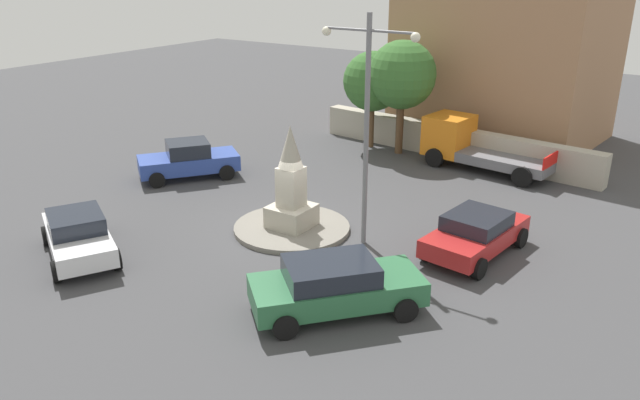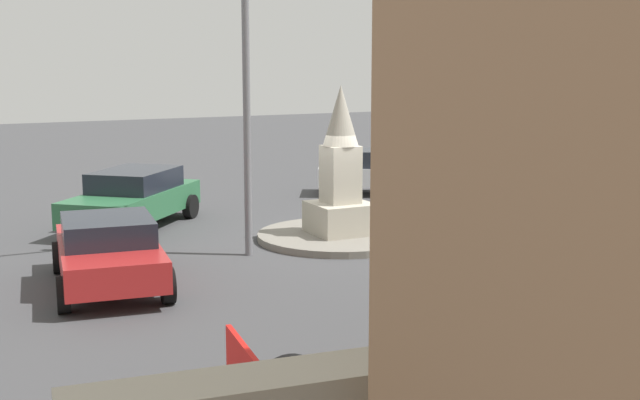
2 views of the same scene
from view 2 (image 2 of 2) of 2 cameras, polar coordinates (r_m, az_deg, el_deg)
name	(u,v)px [view 2 (image 2 of 2)]	position (r m, az deg, el deg)	size (l,w,h in m)	color
ground_plane	(340,239)	(19.71, 1.40, -2.74)	(80.00, 80.00, 0.00)	#424244
traffic_island	(340,236)	(19.69, 1.40, -2.50)	(3.94, 3.94, 0.16)	gray
monument	(340,175)	(19.43, 1.42, 1.73)	(1.37, 1.37, 3.49)	#B2AA99
streetlamp	(246,53)	(17.74, -5.13, 10.06)	(3.20, 0.28, 7.20)	slate
car_white_near_island	(382,171)	(26.15, 4.31, 1.99)	(4.28, 3.36, 1.41)	silver
car_blue_passing	(619,199)	(22.06, 19.92, 0.08)	(3.79, 4.28, 1.56)	#2D479E
car_green_approaching	(133,197)	(21.50, -12.73, 0.18)	(4.27, 4.49, 1.47)	#2D6B42
car_red_parked_right	(109,250)	(16.03, -14.35, -3.39)	(2.41, 4.19, 1.34)	#B22323
truck_orange_parked_left	(554,343)	(10.15, 15.81, -9.44)	(5.83, 2.81, 2.15)	orange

